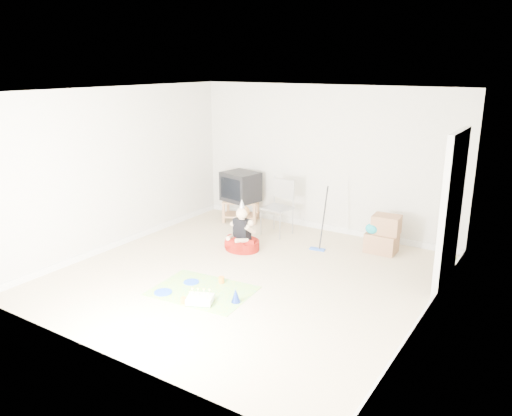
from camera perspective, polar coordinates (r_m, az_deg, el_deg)
The scene contains 16 objects.
ground at distance 7.26m, azimuth -1.05°, elevation -7.70°, with size 5.00×5.00×0.00m, color beige.
doorway_recess at distance 7.09m, azimuth 21.54°, elevation -0.65°, with size 0.02×0.90×2.05m, color black.
tv_stand at distance 9.62m, azimuth -1.75°, elevation -0.08°, with size 0.76×0.63×0.41m.
crt_tv at distance 9.51m, azimuth -1.77°, elevation 2.47°, with size 0.64×0.53×0.55m, color black.
folding_chair at distance 8.80m, azimuth 2.42°, elevation 0.01°, with size 0.50×0.48×1.01m.
cardboard_boxes at distance 8.28m, azimuth 14.31°, elevation -2.97°, with size 0.52×0.40×0.62m.
floor_mop at distance 8.18m, azimuth 7.08°, elevation -3.06°, with size 0.26×0.34×1.02m.
book_pile at distance 8.30m, azimuth 21.40°, elevation -5.39°, with size 0.21×0.24×0.10m.
seated_woman at distance 8.17m, azimuth -1.60°, elevation -3.51°, with size 0.65×0.65×0.86m.
party_mat at distance 6.83m, azimuth -6.14°, elevation -9.39°, with size 1.31×0.95×0.01m, color #FF359A.
birthday_cake at distance 6.50m, azimuth -6.41°, elevation -10.40°, with size 0.40×0.37×0.15m.
blue_plate_near at distance 7.08m, azimuth -7.40°, elevation -8.38°, with size 0.22×0.22×0.01m, color blue.
blue_plate_far at distance 6.84m, azimuth -10.58°, elevation -9.45°, with size 0.24×0.24×0.01m, color blue.
orange_cup_near at distance 7.01m, azimuth -3.97°, elevation -8.19°, with size 0.08×0.08×0.09m, color orange.
orange_cup_far at distance 6.51m, azimuth -8.28°, elevation -10.40°, with size 0.07×0.07×0.08m, color orange.
blue_party_hat at distance 6.46m, azimuth -2.33°, elevation -9.97°, with size 0.12×0.12×0.18m, color #1834AD.
Camera 1 is at (3.69, -5.52, 2.94)m, focal length 35.00 mm.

